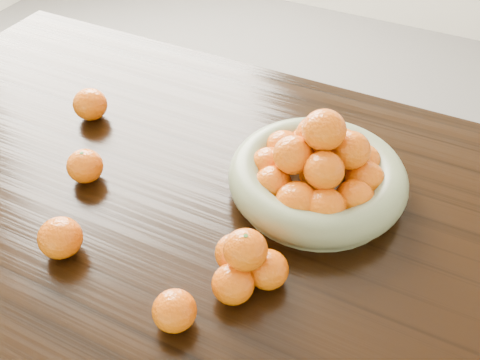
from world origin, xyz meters
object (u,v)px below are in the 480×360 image
at_px(dining_table, 246,232).
at_px(orange_pyramid, 245,264).
at_px(fruit_bowl, 318,173).
at_px(loose_orange_0, 85,166).

bearing_deg(dining_table, orange_pyramid, -64.46).
relative_size(dining_table, orange_pyramid, 14.19).
distance_m(fruit_bowl, orange_pyramid, 0.27).
relative_size(fruit_bowl, orange_pyramid, 2.59).
height_order(orange_pyramid, loose_orange_0, orange_pyramid).
bearing_deg(orange_pyramid, dining_table, 115.54).
relative_size(dining_table, loose_orange_0, 26.12).
bearing_deg(orange_pyramid, loose_orange_0, 167.77).
xyz_separation_m(dining_table, loose_orange_0, (-0.34, -0.08, 0.13)).
height_order(dining_table, fruit_bowl, fruit_bowl).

